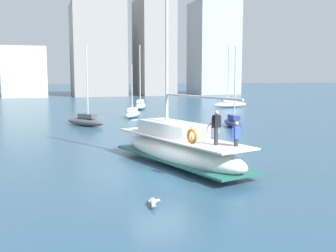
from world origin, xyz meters
TOP-DOWN VIEW (x-y plane):
  - ground_plane at (0.00, 0.00)m, footprint 400.00×400.00m
  - main_sailboat at (1.62, 1.84)m, footprint 4.95×9.89m
  - moored_sloop_near at (-1.32, 19.58)m, footprint 3.62×4.16m
  - moored_sloop_far at (4.39, 25.58)m, footprint 3.05×4.29m
  - moored_catamaran at (11.22, 14.95)m, footprint 1.55×4.28m
  - moored_cutter_left at (20.60, 34.83)m, footprint 5.42×1.73m
  - moored_ketch_distant at (7.71, 36.02)m, footprint 2.96×5.59m
  - seagull at (-1.35, -4.11)m, footprint 0.48×1.05m
  - waterfront_buildings at (-1.94, 76.08)m, footprint 81.07×20.36m

SIDE VIEW (x-z plane):
  - ground_plane at x=0.00m, z-range 0.00..0.00m
  - seagull at x=-1.35m, z-range 0.10..0.26m
  - moored_sloop_far at x=4.39m, z-range -2.41..3.36m
  - moored_catamaran at x=11.22m, z-range -3.08..4.08m
  - moored_sloop_near at x=-1.32m, z-range -3.16..4.20m
  - moored_cutter_left at x=20.60m, z-range -3.81..4.99m
  - moored_ketch_distant at x=7.71m, z-range -3.72..4.91m
  - main_sailboat at x=1.62m, z-range -5.68..7.51m
  - waterfront_buildings at x=-1.94m, z-range -1.58..21.56m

